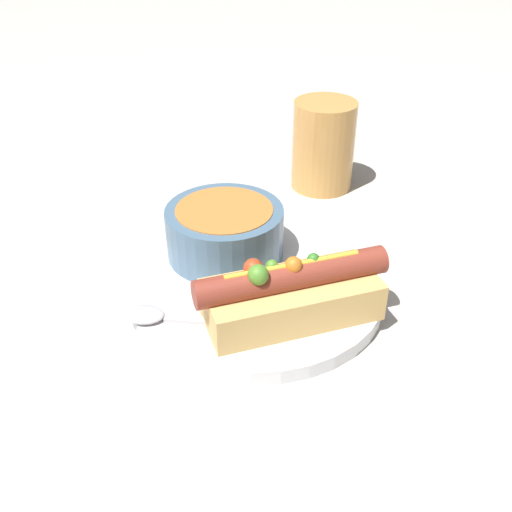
# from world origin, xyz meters

# --- Properties ---
(ground_plane) EXTENTS (4.00, 4.00, 0.00)m
(ground_plane) POSITION_xyz_m (0.00, 0.00, 0.00)
(ground_plane) COLOR #BCB7AD
(dinner_plate) EXTENTS (0.24, 0.24, 0.01)m
(dinner_plate) POSITION_xyz_m (0.00, 0.00, 0.01)
(dinner_plate) COLOR white
(dinner_plate) RESTS_ON ground_plane
(hot_dog) EXTENTS (0.17, 0.10, 0.06)m
(hot_dog) POSITION_xyz_m (-0.00, -0.06, 0.04)
(hot_dog) COLOR #DBAD60
(hot_dog) RESTS_ON dinner_plate
(soup_bowl) EXTENTS (0.12, 0.12, 0.05)m
(soup_bowl) POSITION_xyz_m (0.00, 0.06, 0.04)
(soup_bowl) COLOR slate
(soup_bowl) RESTS_ON dinner_plate
(spoon) EXTENTS (0.12, 0.10, 0.01)m
(spoon) POSITION_xyz_m (-0.10, -0.01, 0.02)
(spoon) COLOR #B7B7BC
(spoon) RESTS_ON dinner_plate
(drinking_glass) EXTENTS (0.08, 0.08, 0.11)m
(drinking_glass) POSITION_xyz_m (0.19, 0.15, 0.05)
(drinking_glass) COLOR #D8994C
(drinking_glass) RESTS_ON ground_plane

